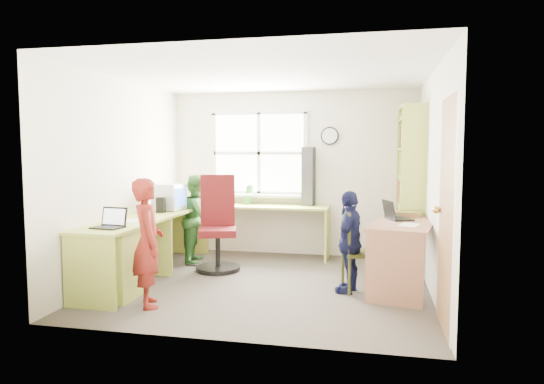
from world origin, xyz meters
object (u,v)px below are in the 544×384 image
at_px(right_desk, 404,240).
at_px(laptop_right, 395,215).
at_px(l_desk, 151,245).
at_px(potted_plant, 248,194).
at_px(person_green, 198,218).
at_px(person_red, 148,243).
at_px(laptop_left, 110,223).
at_px(cd_tower, 309,176).
at_px(crt_monitor, 169,197).
at_px(person_navy, 350,242).
at_px(wooden_chair, 355,248).
at_px(bookshelf, 410,192).
at_px(swivel_chair, 218,229).

distance_m(right_desk, laptop_right, 0.31).
xyz_separation_m(l_desk, right_desk, (2.83, 0.40, 0.10)).
distance_m(potted_plant, person_green, 0.85).
xyz_separation_m(l_desk, person_red, (0.32, -0.71, 0.18)).
height_order(l_desk, laptop_right, laptop_right).
distance_m(laptop_left, laptop_right, 3.10).
height_order(cd_tower, potted_plant, cd_tower).
height_order(crt_monitor, person_navy, person_navy).
xyz_separation_m(right_desk, person_red, (-2.51, -1.11, 0.09)).
height_order(l_desk, wooden_chair, wooden_chair).
bearing_deg(laptop_left, person_red, -8.26).
relative_size(l_desk, wooden_chair, 3.33).
relative_size(potted_plant, person_red, 0.23).
relative_size(wooden_chair, crt_monitor, 2.22).
xyz_separation_m(bookshelf, person_red, (-2.64, -2.18, -0.36)).
height_order(swivel_chair, laptop_left, swivel_chair).
bearing_deg(person_green, right_desk, -118.05).
relative_size(wooden_chair, cd_tower, 1.05).
distance_m(crt_monitor, potted_plant, 1.23).
distance_m(potted_plant, person_red, 2.53).
xyz_separation_m(swivel_chair, person_green, (-0.40, 0.35, 0.08)).
height_order(wooden_chair, cd_tower, cd_tower).
bearing_deg(l_desk, cd_tower, 49.23).
bearing_deg(crt_monitor, laptop_right, 1.90).
distance_m(laptop_left, potted_plant, 2.50).
bearing_deg(wooden_chair, person_navy, -149.39).
bearing_deg(cd_tower, wooden_chair, -54.45).
xyz_separation_m(right_desk, cd_tower, (-1.26, 1.43, 0.62)).
xyz_separation_m(l_desk, laptop_right, (2.73, 0.53, 0.36)).
distance_m(wooden_chair, person_red, 2.21).
relative_size(l_desk, crt_monitor, 7.39).
distance_m(l_desk, right_desk, 2.86).
bearing_deg(cd_tower, laptop_right, -37.18).
bearing_deg(potted_plant, person_navy, -45.69).
xyz_separation_m(l_desk, potted_plant, (0.69, 1.77, 0.44)).
relative_size(laptop_left, potted_plant, 1.12).
bearing_deg(l_desk, laptop_right, 11.04).
bearing_deg(bookshelf, laptop_left, -146.72).
relative_size(right_desk, crt_monitor, 3.54).
bearing_deg(swivel_chair, person_navy, -38.34).
distance_m(l_desk, potted_plant, 1.95).
bearing_deg(bookshelf, swivel_chair, -165.84).
xyz_separation_m(swivel_chair, crt_monitor, (-0.68, 0.03, 0.40)).
relative_size(l_desk, laptop_left, 8.99).
distance_m(laptop_right, cd_tower, 1.77).
bearing_deg(l_desk, person_red, -66.06).
bearing_deg(person_green, person_navy, -127.26).
distance_m(l_desk, bookshelf, 3.35).
distance_m(person_red, person_navy, 2.13).
relative_size(right_desk, laptop_right, 3.58).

